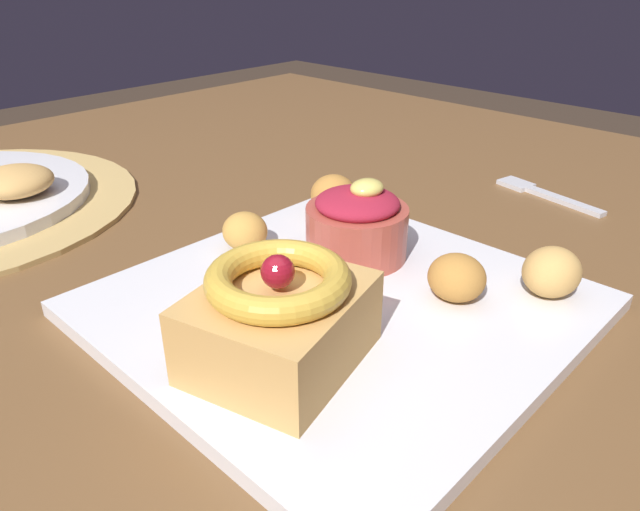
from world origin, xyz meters
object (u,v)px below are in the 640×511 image
fritter_front (552,272)px  back_pastry (15,181)px  cake_slice (279,317)px  front_plate (340,306)px  fritter_extra (334,195)px  berry_ramekin (357,224)px  fritter_back (245,231)px  fritter_middle (457,277)px  fork (542,193)px

fritter_front → back_pastry: fritter_front is taller
cake_slice → front_plate: bearing=15.9°
fritter_front → fritter_extra: bearing=89.9°
berry_ramekin → back_pastry: bearing=113.3°
berry_ramekin → fritter_back: (-0.05, 0.08, -0.01)m
cake_slice → berry_ramekin: cake_slice is taller
fritter_front → back_pastry: 0.51m
fritter_middle → berry_ramekin: bearing=88.8°
berry_ramekin → back_pastry: size_ratio=1.11×
berry_ramekin → fritter_extra: size_ratio=1.87×
cake_slice → fritter_middle: 0.14m
back_pastry → berry_ramekin: bearing=-66.7°
front_plate → fritter_extra: bearing=44.3°
fritter_middle → fritter_front: bearing=-41.1°
cake_slice → back_pastry: size_ratio=1.66×
fritter_front → front_plate: bearing=136.4°
fritter_front → back_pastry: size_ratio=0.61×
fritter_back → back_pastry: bearing=109.0°
berry_ramekin → fritter_middle: 0.10m
cake_slice → fork: 0.41m
cake_slice → back_pastry: cake_slice is taller
front_plate → fritter_front: (0.11, -0.11, 0.02)m
fritter_middle → fritter_extra: fritter_extra is taller
berry_ramekin → fritter_extra: (0.05, 0.07, -0.01)m
fritter_front → berry_ramekin: bearing=109.7°
back_pastry → fork: back_pastry is taller
front_plate → back_pastry: size_ratio=4.11×
fritter_back → fork: 0.34m
berry_ramekin → fritter_extra: berry_ramekin is taller
front_plate → fritter_front: size_ratio=6.77×
fritter_middle → fork: (0.27, 0.06, -0.03)m
front_plate → cake_slice: bearing=-164.1°
cake_slice → back_pastry: (-0.00, 0.39, -0.01)m
fritter_middle → fritter_back: bearing=107.0°
berry_ramekin → cake_slice: bearing=-157.1°
fritter_back → back_pastry: size_ratio=0.52×
cake_slice → berry_ramekin: size_ratio=1.49×
berry_ramekin → fritter_front: size_ratio=1.83×
berry_ramekin → fritter_front: (0.05, -0.14, -0.01)m
fritter_middle → fork: fritter_middle is taller
fritter_extra → cake_slice: bearing=-145.4°
cake_slice → fritter_back: 0.16m
cake_slice → back_pastry: 0.39m
cake_slice → fritter_extra: (0.19, 0.13, -0.01)m
front_plate → fritter_extra: size_ratio=6.89×
back_pastry → front_plate: bearing=-77.4°
fritter_extra → back_pastry: fritter_extra is taller
berry_ramekin → fork: berry_ramekin is taller
back_pastry → fork: 0.55m
berry_ramekin → fritter_extra: bearing=54.8°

